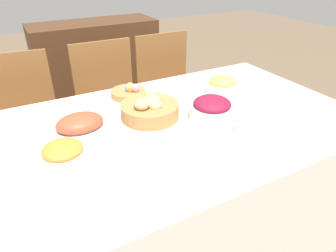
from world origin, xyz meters
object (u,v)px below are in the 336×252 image
Objects in this scene: carrot_bowl at (64,156)px; fork at (187,177)px; dinner_plate at (220,165)px; spoon at (256,152)px; chair_far_center at (111,106)px; drinking_cup at (245,124)px; chair_far_right at (169,94)px; ham_platter at (80,124)px; pineapple_bowl at (222,86)px; sideboard at (98,69)px; bread_basket at (150,109)px; butter_dish at (139,162)px; chair_far_left at (25,126)px; beet_salad_bowl at (212,109)px; knife at (250,154)px; egg_basket at (129,92)px.

carrot_bowl is 0.44m from fork.
dinner_plate is at bearing 2.76° from fork.
dinner_plate is at bearing 177.24° from spoon.
chair_far_center is 1.12m from drinking_cup.
chair_far_right is 10.75× the size of drinking_cup.
carrot_bowl is 1.94× the size of drinking_cup.
pineapple_bowl reaches higher than ham_platter.
sideboard is at bearing 79.68° from chair_far_center.
bread_basket is (-0.22, -1.70, 0.36)m from sideboard.
bread_basket is 0.47m from carrot_bowl.
butter_dish is at bearing -122.10° from bread_basket.
bread_basket reaches higher than carrot_bowl.
chair_far_left is 0.98m from carrot_bowl.
bread_basket is 0.46m from dinner_plate.
dinner_plate is 2.22× the size of butter_dish.
sideboard is at bearing 85.69° from dinner_plate.
beet_salad_bowl is at bearing 21.32° from butter_dish.
bread_basket is 0.50m from knife.
chair_far_left is 1.21m from beet_salad_bowl.
drinking_cup is at bearing -100.23° from chair_far_right.
chair_far_right is 0.74m from egg_basket.
fork is at bearing 180.00° from dinner_plate.
chair_far_center is at bearing 63.03° from ham_platter.
knife and spoon have the same top height.
carrot_bowl reaches higher than drinking_cup.
egg_basket is at bearing 71.24° from butter_dish.
bread_basket is at bearing -90.18° from egg_basket.
knife is 1.00× the size of spoon.
chair_far_right reaches higher than beet_salad_bowl.
spoon is at bearing 0.00° from dinner_plate.
dinner_plate reaches higher than spoon.
dinner_plate is at bearing -85.12° from egg_basket.
spoon is at bearing -101.61° from chair_far_right.
beet_salad_bowl is at bearing -105.20° from chair_far_right.
carrot_bowl is (-0.46, -0.92, 0.32)m from chair_far_center.
carrot_bowl is 0.73m from drinking_cup.
bread_basket is 1.56× the size of pineapple_bowl.
dinner_plate is at bearing -27.92° from carrot_bowl.
egg_basket reaches higher than butter_dish.
butter_dish reaches higher than spoon.
beet_salad_bowl is (0.24, -0.41, 0.02)m from egg_basket.
drinking_cup reaches higher than butter_dish.
chair_far_center is at bearing -101.23° from sideboard.
egg_basket is at bearing 35.14° from ham_platter.
chair_far_center is 1.08m from carrot_bowl.
chair_far_left reaches higher than spoon.
spoon is (0.23, -0.72, -0.02)m from egg_basket.
spoon is at bearing 2.76° from knife.
egg_basket is 0.65m from drinking_cup.
pineapple_bowl is 0.57m from spoon.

